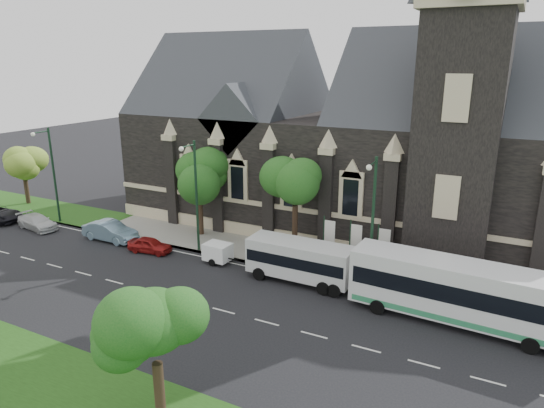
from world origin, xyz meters
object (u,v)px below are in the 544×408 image
Objects in this scene: tree_walk_far at (25,162)px; car_far_white at (37,222)px; street_lamp_near at (372,216)px; street_lamp_mid at (195,191)px; tree_walk_right at (299,182)px; sedan at (110,231)px; banner_flag_right at (381,247)px; street_lamp_far at (52,170)px; shuttle_bus at (300,259)px; box_trailer at (218,252)px; tree_walk_left at (202,172)px; banner_flag_center at (354,242)px; tree_park_east at (161,328)px; tour_coach at (462,292)px; car_far_red at (150,245)px; banner_flag_left at (327,237)px.

tree_walk_far is 1.40× the size of car_far_white.
street_lamp_near and street_lamp_mid have the same top height.
sedan is at bearing -162.96° from tree_walk_right.
street_lamp_mid is at bearing 180.00° from street_lamp_near.
street_lamp_far is at bearing -176.40° from banner_flag_right.
street_lamp_near is 2.00× the size of car_far_white.
tree_walk_far is 33.68m from shuttle_bus.
tree_walk_right reaches higher than box_trailer.
tree_walk_right is 1.55× the size of sedan.
banner_flag_right is at bearing -6.04° from tree_walk_left.
tree_walk_far is 1.57× the size of banner_flag_center.
street_lamp_far reaches higher than sedan.
tree_walk_left is 7.98m from box_trailer.
box_trailer is at bearing -175.22° from street_lamp_near.
tree_walk_right is 1.95× the size of banner_flag_right.
tree_walk_right reaches higher than shuttle_bus.
street_lamp_far is at bearing 179.71° from box_trailer.
tour_coach is (9.85, 14.36, -2.60)m from tree_park_east.
street_lamp_mid is 9.33m from sedan.
tree_walk_right is 1.95× the size of banner_flag_center.
box_trailer is at bearing -163.58° from banner_flag_center.
box_trailer is (-4.63, -4.57, -4.96)m from tree_walk_right.
box_trailer is at bearing -135.37° from tree_walk_right.
banner_flag_center is at bearing 3.86° from street_lamp_far.
tree_walk_far is 21.35m from car_far_red.
tree_walk_left is at bearing 167.13° from street_lamp_near.
shuttle_bus is at bearing -7.15° from tree_walk_far.
car_far_red is (-13.69, -3.60, -1.77)m from banner_flag_left.
tour_coach is (20.03, -2.06, -3.09)m from street_lamp_mid.
tree_park_east reaches higher than tour_coach.
sedan is (-22.22, -1.11, -4.28)m from street_lamp_near.
shuttle_bus is at bearing -133.20° from banner_flag_center.
street_lamp_near is at bearing -4.66° from tree_walk_far.
street_lamp_mid is 5.89m from car_far_red.
tour_coach is 23.48m from car_far_red.
tree_walk_far reaches higher than box_trailer.
street_lamp_near is 0.70× the size of tour_coach.
banner_flag_left is at bearing -73.82° from car_far_white.
tree_walk_right is at bearing 161.36° from banner_flag_center.
tree_park_east is 20.29m from tree_walk_right.
shuttle_bus is (-0.71, 15.32, -2.97)m from tree_park_east.
street_lamp_far reaches higher than tree_walk_far.
street_lamp_far is at bearing 179.81° from tour_coach.
tree_walk_far reaches higher than car_far_white.
tree_walk_right is 0.61× the size of tour_coach.
banner_flag_right is 0.54× the size of shuttle_bus.
tree_park_east is at bearing -103.11° from street_lamp_near.
tree_park_east is at bearing -59.13° from tree_walk_left.
street_lamp_mid is 10.14m from shuttle_bus.
street_lamp_near is at bearing 164.23° from tour_coach.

